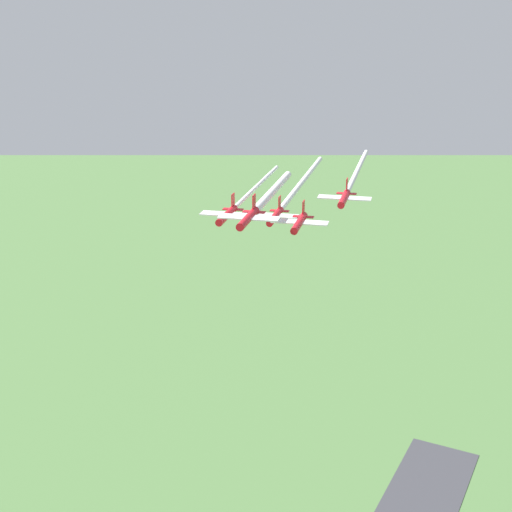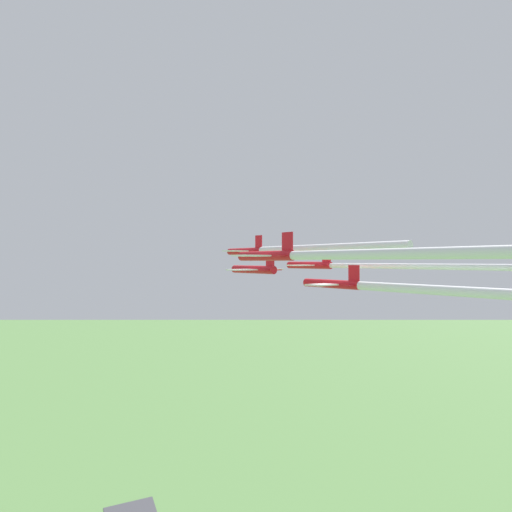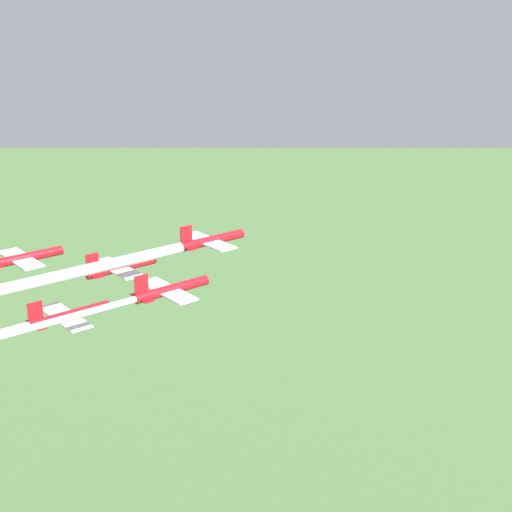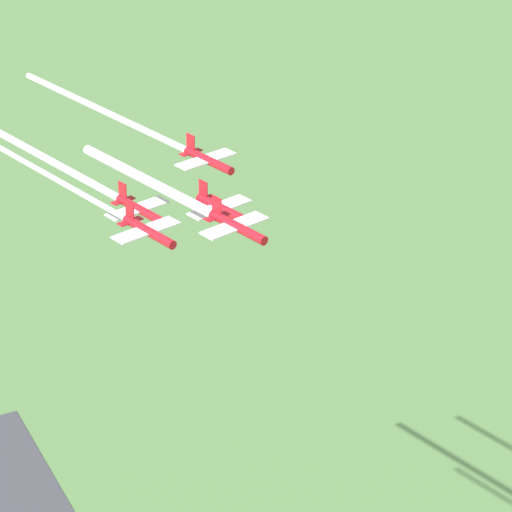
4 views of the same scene
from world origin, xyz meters
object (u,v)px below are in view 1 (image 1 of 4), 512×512
(jet_2, at_px, (228,214))
(jet_4, at_px, (276,216))
(jet_3, at_px, (344,198))
(jet_0, at_px, (248,218))
(jet_1, at_px, (300,222))

(jet_2, distance_m, jet_4, 12.52)
(jet_3, xyz_separation_m, jet_4, (-3.28, 11.98, -3.99))
(jet_0, relative_size, jet_1, 1.00)
(jet_0, xyz_separation_m, jet_2, (8.54, 8.78, -2.58))
(jet_3, distance_m, jet_4, 13.05)
(jet_0, relative_size, jet_2, 1.00)
(jet_3, height_order, jet_4, jet_3)
(jet_2, xyz_separation_m, jet_3, (15.10, -15.18, 1.38))
(jet_2, relative_size, jet_3, 1.00)
(jet_2, distance_m, jet_3, 21.46)
(jet_3, bearing_deg, jet_2, 29.54)
(jet_2, bearing_deg, jet_3, -150.46)
(jet_1, distance_m, jet_3, 12.41)
(jet_1, height_order, jet_3, jet_3)
(jet_0, xyz_separation_m, jet_3, (23.65, -6.40, -1.19))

